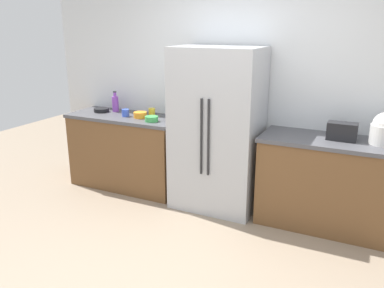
# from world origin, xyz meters

# --- Properties ---
(ground_plane) EXTENTS (10.60, 10.60, 0.00)m
(ground_plane) POSITION_xyz_m (0.00, 0.00, 0.00)
(ground_plane) COLOR gray
(kitchen_back_panel) EXTENTS (5.30, 0.10, 3.06)m
(kitchen_back_panel) POSITION_xyz_m (0.00, 1.74, 1.53)
(kitchen_back_panel) COLOR silver
(kitchen_back_panel) RESTS_ON ground_plane
(counter_left) EXTENTS (1.45, 0.61, 0.93)m
(counter_left) POSITION_xyz_m (-1.48, 1.39, 0.47)
(counter_left) COLOR brown
(counter_left) RESTS_ON ground_plane
(counter_right) EXTENTS (1.45, 0.61, 0.93)m
(counter_right) POSITION_xyz_m (1.00, 1.39, 0.47)
(counter_right) COLOR brown
(counter_right) RESTS_ON ground_plane
(refrigerator) EXTENTS (0.94, 0.66, 1.79)m
(refrigerator) POSITION_xyz_m (-0.24, 1.35, 0.90)
(refrigerator) COLOR #B2B5BA
(refrigerator) RESTS_ON ground_plane
(toaster) EXTENTS (0.28, 0.15, 0.17)m
(toaster) POSITION_xyz_m (1.04, 1.40, 1.02)
(toaster) COLOR black
(toaster) RESTS_ON counter_right
(bottle_a) EXTENTS (0.08, 0.08, 0.27)m
(bottle_a) POSITION_xyz_m (-1.72, 1.51, 1.04)
(bottle_a) COLOR purple
(bottle_a) RESTS_ON counter_left
(cup_a) EXTENTS (0.08, 0.08, 0.09)m
(cup_a) POSITION_xyz_m (-1.18, 1.52, 0.98)
(cup_a) COLOR yellow
(cup_a) RESTS_ON counter_left
(cup_b) EXTENTS (0.09, 0.09, 0.09)m
(cup_b) POSITION_xyz_m (-1.45, 1.34, 0.98)
(cup_b) COLOR blue
(cup_b) RESTS_ON counter_left
(bowl_a) EXTENTS (0.19, 0.19, 0.05)m
(bowl_a) POSITION_xyz_m (-1.88, 1.42, 0.96)
(bowl_a) COLOR black
(bowl_a) RESTS_ON counter_left
(bowl_b) EXTENTS (0.16, 0.16, 0.07)m
(bowl_b) POSITION_xyz_m (-1.24, 1.36, 0.97)
(bowl_b) COLOR orange
(bowl_b) RESTS_ON counter_left
(bowl_c) EXTENTS (0.15, 0.15, 0.06)m
(bowl_c) POSITION_xyz_m (-1.02, 1.25, 0.96)
(bowl_c) COLOR green
(bowl_c) RESTS_ON counter_left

